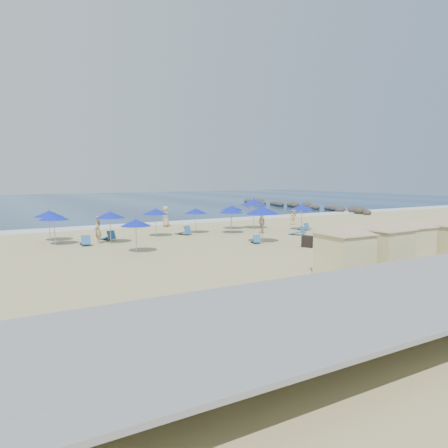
% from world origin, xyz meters
% --- Properties ---
extents(ground, '(160.00, 160.00, 0.00)m').
position_xyz_m(ground, '(0.00, 0.00, 0.00)').
color(ground, tan).
rests_on(ground, ground).
extents(ocean, '(160.00, 80.00, 0.06)m').
position_xyz_m(ocean, '(0.00, 55.00, 0.03)').
color(ocean, navy).
rests_on(ocean, ground).
extents(surf_line, '(160.00, 2.50, 0.08)m').
position_xyz_m(surf_line, '(0.00, 15.50, 0.04)').
color(surf_line, white).
rests_on(surf_line, ground).
extents(rock_jetty, '(2.56, 26.66, 0.96)m').
position_xyz_m(rock_jetty, '(24.01, 24.90, 0.36)').
color(rock_jetty, '#2B2624').
rests_on(rock_jetty, ground).
extents(trash_bin, '(0.95, 0.95, 0.71)m').
position_xyz_m(trash_bin, '(1.47, -2.28, 0.36)').
color(trash_bin, black).
rests_on(trash_bin, ground).
extents(cabana_0, '(4.31, 4.31, 2.71)m').
position_xyz_m(cabana_0, '(-2.90, -9.51, 1.55)').
color(cabana_0, beige).
rests_on(cabana_0, ground).
extents(cabana_1, '(4.40, 4.40, 2.76)m').
position_xyz_m(cabana_1, '(-0.27, -9.53, 1.58)').
color(cabana_1, beige).
rests_on(cabana_1, ground).
extents(cabana_2, '(4.26, 4.26, 2.67)m').
position_xyz_m(cabana_2, '(2.25, -9.00, 1.53)').
color(cabana_2, beige).
rests_on(cabana_2, ground).
extents(cabana_3, '(4.20, 4.20, 2.64)m').
position_xyz_m(cabana_3, '(4.91, -9.46, 1.51)').
color(cabana_3, beige).
rests_on(cabana_3, ground).
extents(umbrella_0, '(1.94, 1.94, 2.21)m').
position_xyz_m(umbrella_0, '(-12.47, 6.71, 1.92)').
color(umbrella_0, '#A5A8AD').
rests_on(umbrella_0, ground).
extents(umbrella_1, '(2.00, 2.00, 2.28)m').
position_xyz_m(umbrella_1, '(-9.10, 5.61, 1.97)').
color(umbrella_1, '#A5A8AD').
rests_on(umbrella_1, ground).
extents(umbrella_2, '(1.98, 1.98, 2.25)m').
position_xyz_m(umbrella_2, '(-12.45, 8.76, 1.95)').
color(umbrella_2, '#A5A8AD').
rests_on(umbrella_2, ground).
extents(umbrella_3, '(1.84, 1.84, 2.10)m').
position_xyz_m(umbrella_3, '(-8.84, 1.25, 1.82)').
color(umbrella_3, '#A5A8AD').
rests_on(umbrella_3, ground).
extents(umbrella_4, '(1.95, 1.95, 2.22)m').
position_xyz_m(umbrella_4, '(-5.21, 7.13, 1.92)').
color(umbrella_4, '#A5A8AD').
rests_on(umbrella_4, ground).
extents(umbrella_5, '(1.83, 1.83, 2.08)m').
position_xyz_m(umbrella_5, '(-1.73, 7.35, 1.80)').
color(umbrella_5, '#A5A8AD').
rests_on(umbrella_5, ground).
extents(umbrella_6, '(2.28, 2.28, 2.60)m').
position_xyz_m(umbrella_6, '(-0.18, 0.50, 2.25)').
color(umbrella_6, '#A5A8AD').
rests_on(umbrella_6, ground).
extents(umbrella_7, '(2.36, 2.36, 2.69)m').
position_xyz_m(umbrella_7, '(3.87, 7.40, 2.33)').
color(umbrella_7, '#A5A8AD').
rests_on(umbrella_7, ground).
extents(umbrella_8, '(1.89, 1.89, 2.15)m').
position_xyz_m(umbrella_8, '(0.58, 5.77, 1.87)').
color(umbrella_8, '#A5A8AD').
rests_on(umbrella_8, ground).
extents(umbrella_9, '(1.87, 1.87, 2.12)m').
position_xyz_m(umbrella_9, '(2.18, 8.22, 1.84)').
color(umbrella_9, '#A5A8AD').
rests_on(umbrella_9, ground).
extents(umbrella_10, '(2.01, 2.01, 2.28)m').
position_xyz_m(umbrella_10, '(6.88, 4.62, 1.98)').
color(umbrella_10, '#A5A8AD').
rests_on(umbrella_10, ground).
extents(beach_chair_0, '(0.72, 1.37, 0.73)m').
position_xyz_m(beach_chair_0, '(-10.75, 5.72, 0.25)').
color(beach_chair_0, '#285E95').
rests_on(beach_chair_0, ground).
extents(beach_chair_1, '(0.91, 1.42, 0.72)m').
position_xyz_m(beach_chair_1, '(-8.73, 7.34, 0.25)').
color(beach_chair_1, '#285E95').
rests_on(beach_chair_1, ground).
extents(beach_chair_2, '(0.98, 1.47, 0.74)m').
position_xyz_m(beach_chair_2, '(-2.84, 7.15, 0.26)').
color(beach_chair_2, '#285E95').
rests_on(beach_chair_2, ground).
extents(beach_chair_3, '(0.85, 1.22, 0.61)m').
position_xyz_m(beach_chair_3, '(-0.57, 0.73, 0.21)').
color(beach_chair_3, '#285E95').
rests_on(beach_chair_3, ground).
extents(beach_chair_4, '(1.06, 1.42, 0.72)m').
position_xyz_m(beach_chair_4, '(4.69, 2.46, 0.25)').
color(beach_chair_4, '#285E95').
rests_on(beach_chair_4, ground).
extents(beach_chair_5, '(0.66, 1.21, 0.63)m').
position_xyz_m(beach_chair_5, '(7.10, 4.58, 0.22)').
color(beach_chair_5, '#285E95').
rests_on(beach_chair_5, ground).
extents(beachgoer_0, '(0.49, 0.70, 1.86)m').
position_xyz_m(beachgoer_0, '(-9.79, 6.18, 0.93)').
color(beachgoer_0, tan).
rests_on(beachgoer_0, ground).
extents(beachgoer_1, '(0.56, 1.03, 1.67)m').
position_xyz_m(beachgoer_1, '(2.90, 4.86, 0.84)').
color(beachgoer_1, tan).
rests_on(beachgoer_1, ground).
extents(beachgoer_2, '(1.04, 0.61, 1.60)m').
position_xyz_m(beachgoer_2, '(8.91, 8.11, 0.80)').
color(beachgoer_2, tan).
rests_on(beachgoer_2, ground).
extents(beachgoer_3, '(1.08, 1.07, 1.88)m').
position_xyz_m(beachgoer_3, '(-1.88, 13.00, 0.94)').
color(beachgoer_3, tan).
rests_on(beachgoer_3, ground).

